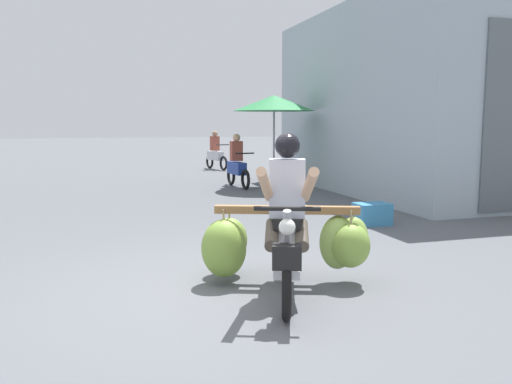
{
  "coord_description": "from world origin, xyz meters",
  "views": [
    {
      "loc": [
        -1.05,
        -4.92,
        1.66
      ],
      "look_at": [
        0.67,
        0.68,
        0.9
      ],
      "focal_mm": 36.74,
      "sensor_mm": 36.0,
      "label": 1
    }
  ],
  "objects_px": {
    "motorbike_distant_ahead_left": "(215,154)",
    "market_umbrella_near_shop": "(274,103)",
    "motorbike_main_loaded": "(285,237)",
    "produce_crate": "(372,214)",
    "motorbike_distant_ahead_right": "(237,166)"
  },
  "relations": [
    {
      "from": "motorbike_distant_ahead_left",
      "to": "market_umbrella_near_shop",
      "type": "height_order",
      "value": "market_umbrella_near_shop"
    },
    {
      "from": "motorbike_main_loaded",
      "to": "produce_crate",
      "type": "height_order",
      "value": "motorbike_main_loaded"
    },
    {
      "from": "motorbike_distant_ahead_left",
      "to": "market_umbrella_near_shop",
      "type": "bearing_deg",
      "value": -88.12
    },
    {
      "from": "motorbike_main_loaded",
      "to": "produce_crate",
      "type": "relative_size",
      "value": 3.54
    },
    {
      "from": "motorbike_main_loaded",
      "to": "motorbike_distant_ahead_left",
      "type": "xyz_separation_m",
      "value": [
        2.4,
        13.87,
        0.05
      ]
    },
    {
      "from": "motorbike_main_loaded",
      "to": "produce_crate",
      "type": "xyz_separation_m",
      "value": [
        2.54,
        2.71,
        -0.34
      ]
    },
    {
      "from": "produce_crate",
      "to": "motorbike_distant_ahead_right",
      "type": "bearing_deg",
      "value": 97.81
    },
    {
      "from": "market_umbrella_near_shop",
      "to": "produce_crate",
      "type": "relative_size",
      "value": 4.26
    },
    {
      "from": "motorbike_main_loaded",
      "to": "produce_crate",
      "type": "bearing_deg",
      "value": 46.91
    },
    {
      "from": "motorbike_main_loaded",
      "to": "motorbike_distant_ahead_left",
      "type": "distance_m",
      "value": 14.08
    },
    {
      "from": "motorbike_distant_ahead_right",
      "to": "produce_crate",
      "type": "height_order",
      "value": "motorbike_distant_ahead_right"
    },
    {
      "from": "motorbike_main_loaded",
      "to": "produce_crate",
      "type": "distance_m",
      "value": 3.73
    },
    {
      "from": "motorbike_distant_ahead_right",
      "to": "produce_crate",
      "type": "bearing_deg",
      "value": -82.19
    },
    {
      "from": "motorbike_distant_ahead_right",
      "to": "motorbike_distant_ahead_left",
      "type": "bearing_deg",
      "value": 83.23
    },
    {
      "from": "motorbike_distant_ahead_left",
      "to": "produce_crate",
      "type": "bearing_deg",
      "value": -89.31
    }
  ]
}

